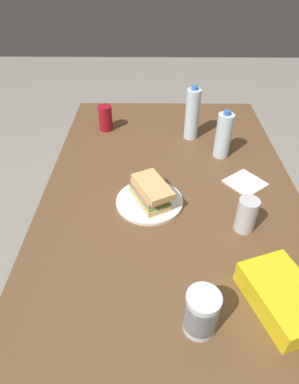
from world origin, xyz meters
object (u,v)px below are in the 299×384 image
object	(u,v)px
chip_bag	(283,297)
plastic_cup_stack	(201,312)
soda_can_red	(106,118)
soda_can_silver	(246,215)
dining_table	(169,202)
sandwich	(150,192)
paper_plate	(150,201)
water_bottle_spare	(192,114)
water_bottle_tall	(223,135)

from	to	relation	value
chip_bag	plastic_cup_stack	world-z (taller)	plastic_cup_stack
soda_can_red	soda_can_silver	bearing A→B (deg)	38.29
soda_can_red	soda_can_silver	distance (m)	0.86
dining_table	soda_can_silver	size ratio (longest dim) A/B	12.42
dining_table	sandwich	bearing A→B (deg)	-36.20
paper_plate	sandwich	distance (m)	0.05
paper_plate	water_bottle_spare	distance (m)	0.53
dining_table	soda_can_red	distance (m)	0.56
plastic_cup_stack	dining_table	bearing A→B (deg)	-175.06
sandwich	water_bottle_tall	bearing A→B (deg)	136.74
dining_table	soda_can_red	xyz separation A→B (m)	(-0.45, -0.30, 0.15)
sandwich	water_bottle_spare	bearing A→B (deg)	158.87
chip_bag	water_bottle_spare	world-z (taller)	water_bottle_spare
sandwich	water_bottle_spare	xyz separation A→B (m)	(-0.48, 0.19, 0.07)
paper_plate	soda_can_silver	bearing A→B (deg)	68.12
water_bottle_tall	water_bottle_spare	world-z (taller)	water_bottle_spare
soda_can_red	water_bottle_tall	xyz separation A→B (m)	(0.23, 0.53, 0.04)
soda_can_silver	soda_can_red	bearing A→B (deg)	-141.71
dining_table	plastic_cup_stack	distance (m)	0.60
chip_bag	water_bottle_spare	size ratio (longest dim) A/B	0.92
dining_table	soda_can_red	world-z (taller)	soda_can_red
soda_can_silver	water_bottle_spare	bearing A→B (deg)	-168.38
sandwich	chip_bag	xyz separation A→B (m)	(0.41, 0.35, -0.02)
paper_plate	chip_bag	xyz separation A→B (m)	(0.41, 0.35, 0.03)
water_bottle_spare	soda_can_silver	distance (m)	0.62
paper_plate	water_bottle_tall	xyz separation A→B (m)	(-0.32, 0.31, 0.09)
sandwich	chip_bag	bearing A→B (deg)	40.56
water_bottle_spare	soda_can_silver	xyz separation A→B (m)	(0.61, 0.12, -0.06)
chip_bag	water_bottle_tall	distance (m)	0.74
plastic_cup_stack	sandwich	bearing A→B (deg)	-164.95
chip_bag	water_bottle_tall	xyz separation A→B (m)	(-0.73, -0.04, 0.06)
water_bottle_tall	plastic_cup_stack	size ratio (longest dim) A/B	1.60
paper_plate	chip_bag	bearing A→B (deg)	40.65
chip_bag	plastic_cup_stack	distance (m)	0.23
paper_plate	sandwich	xyz separation A→B (m)	(0.00, 0.00, 0.05)
plastic_cup_stack	water_bottle_spare	bearing A→B (deg)	176.39
dining_table	soda_can_silver	bearing A→B (deg)	45.71
sandwich	chip_bag	distance (m)	0.54
chip_bag	soda_can_red	bearing A→B (deg)	-168.68
sandwich	paper_plate	bearing A→B (deg)	-126.63
paper_plate	dining_table	bearing A→B (deg)	141.96
chip_bag	sandwich	bearing A→B (deg)	-158.90
dining_table	water_bottle_spare	bearing A→B (deg)	163.80
sandwich	dining_table	bearing A→B (deg)	143.80
paper_plate	soda_can_red	size ratio (longest dim) A/B	2.00
paper_plate	chip_bag	distance (m)	0.54
chip_bag	soda_can_silver	distance (m)	0.29
chip_bag	water_bottle_tall	bearing A→B (deg)	163.90
sandwich	water_bottle_spare	size ratio (longest dim) A/B	0.80
dining_table	water_bottle_spare	size ratio (longest dim) A/B	6.07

